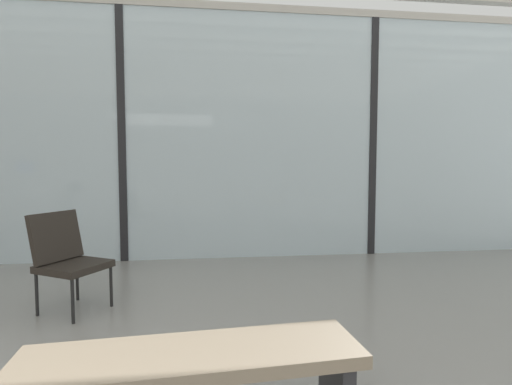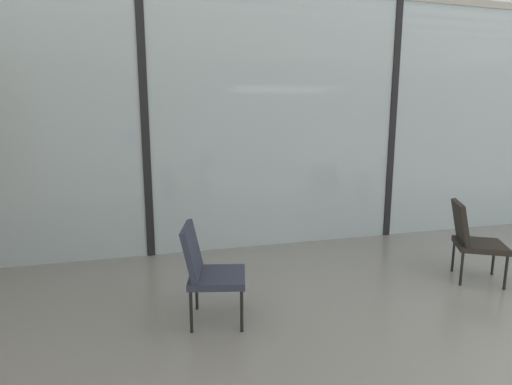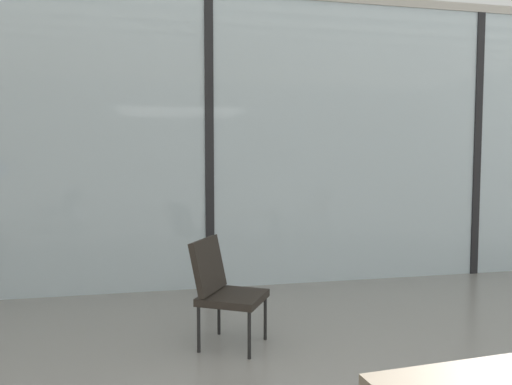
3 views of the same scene
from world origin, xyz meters
name	(u,v)px [view 2 (image 2 of 3)]	position (x,y,z in m)	size (l,w,h in m)	color
glass_curtain_wall	(391,123)	(0.00, 5.20, 1.69)	(14.00, 0.08, 3.38)	silver
window_mullion_0	(145,124)	(-3.50, 5.20, 1.69)	(0.10, 0.12, 3.38)	black
window_mullion_1	(391,123)	(0.00, 5.20, 1.69)	(0.10, 0.12, 3.38)	black
parked_airplane	(222,99)	(-1.53, 10.46, 2.26)	(13.89, 4.52, 4.52)	silver
lounge_chair_0	(472,236)	(-0.12, 3.39, 0.49)	(0.70, 0.68, 0.87)	#28231E
lounge_chair_3	(207,267)	(-3.05, 3.25, 0.49)	(0.62, 0.59, 0.87)	#33384C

